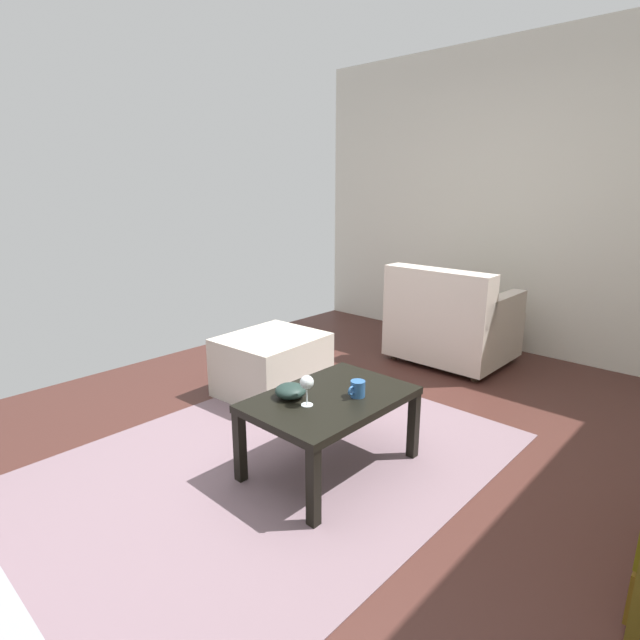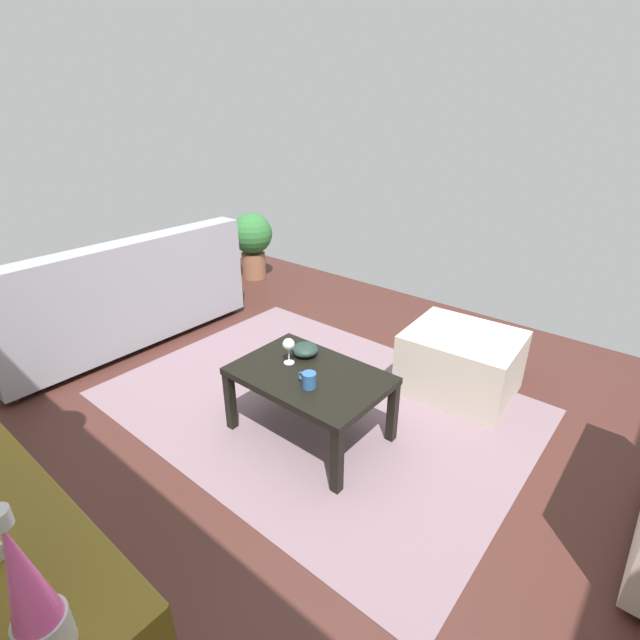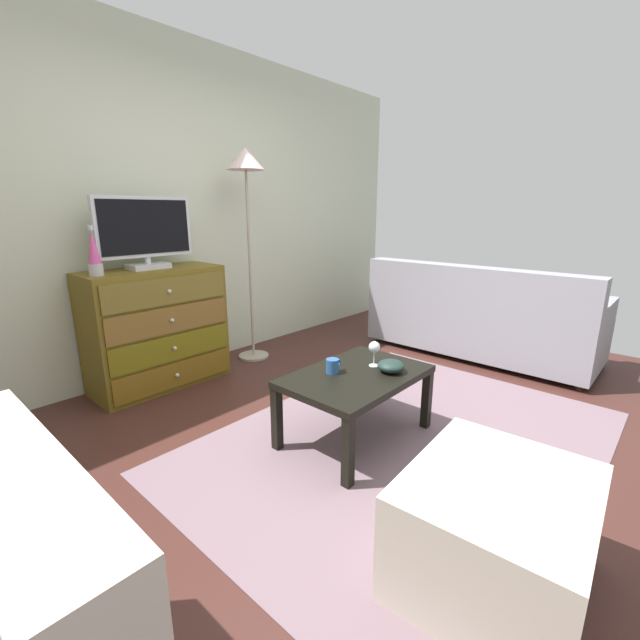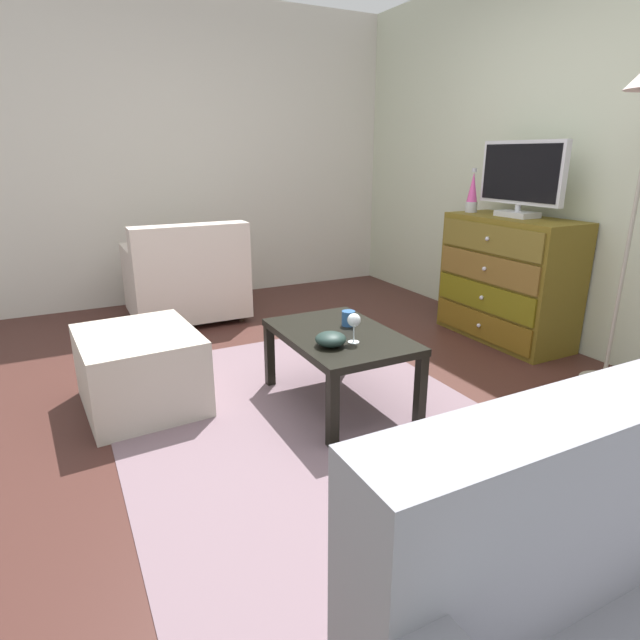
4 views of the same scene
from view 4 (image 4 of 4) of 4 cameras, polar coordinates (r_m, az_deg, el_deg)
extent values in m
cube|color=#41221D|center=(3.00, 0.82, -9.47)|extent=(5.87, 4.50, 0.05)
cube|color=beige|center=(4.03, 28.23, 15.73)|extent=(5.87, 0.12, 2.69)
cube|color=beige|center=(5.20, -13.81, 17.27)|extent=(0.12, 4.50, 2.69)
cube|color=slate|center=(2.75, -0.94, -11.50)|extent=(2.60, 1.90, 0.01)
cube|color=brown|center=(4.11, 19.98, 4.20)|extent=(1.00, 0.45, 0.92)
cube|color=brown|center=(4.03, 17.22, -0.54)|extent=(0.94, 0.02, 0.19)
sphere|color=silver|center=(4.02, 17.05, -0.57)|extent=(0.03, 0.03, 0.03)
cube|color=#64590E|center=(3.97, 17.51, 2.40)|extent=(0.94, 0.02, 0.19)
sphere|color=silver|center=(3.96, 17.33, 2.37)|extent=(0.03, 0.03, 0.03)
cube|color=brown|center=(3.92, 17.80, 5.42)|extent=(0.94, 0.02, 0.19)
sphere|color=silver|center=(3.91, 17.62, 5.40)|extent=(0.03, 0.03, 0.03)
cube|color=brown|center=(3.89, 18.09, 8.51)|extent=(0.94, 0.02, 0.19)
sphere|color=silver|center=(3.87, 17.91, 8.50)|extent=(0.03, 0.03, 0.03)
cube|color=silver|center=(4.05, 20.86, 10.83)|extent=(0.28, 0.18, 0.04)
cylinder|color=silver|center=(4.05, 20.93, 11.46)|extent=(0.04, 0.04, 0.05)
cube|color=silver|center=(4.03, 21.32, 14.86)|extent=(0.71, 0.05, 0.43)
cube|color=black|center=(4.01, 21.06, 14.88)|extent=(0.66, 0.01, 0.38)
cylinder|color=#B7B7BC|center=(4.28, 16.29, 11.85)|extent=(0.09, 0.09, 0.08)
cone|color=#D84C99|center=(4.26, 16.47, 13.85)|extent=(0.08, 0.08, 0.22)
cylinder|color=#B7B7BC|center=(4.26, 16.62, 15.52)|extent=(0.04, 0.04, 0.03)
cube|color=black|center=(3.36, 2.65, -2.45)|extent=(0.05, 0.05, 0.38)
cube|color=black|center=(2.75, 10.99, -7.54)|extent=(0.05, 0.05, 0.38)
cube|color=black|center=(3.15, -5.57, -3.92)|extent=(0.05, 0.05, 0.38)
cube|color=black|center=(2.49, 1.39, -10.02)|extent=(0.05, 0.05, 0.38)
cube|color=black|center=(2.84, 2.17, -1.79)|extent=(0.86, 0.58, 0.04)
cylinder|color=silver|center=(2.69, 3.71, -2.43)|extent=(0.06, 0.06, 0.00)
cylinder|color=silver|center=(2.68, 3.73, -1.49)|extent=(0.01, 0.01, 0.09)
sphere|color=silver|center=(2.66, 3.76, 0.00)|extent=(0.07, 0.07, 0.07)
cylinder|color=#2A5792|center=(2.95, 3.14, 0.19)|extent=(0.08, 0.08, 0.09)
torus|color=#2A5792|center=(2.90, 3.64, 0.01)|extent=(0.05, 0.01, 0.05)
ellipsoid|color=#1D2F2A|center=(2.63, 1.19, -2.11)|extent=(0.16, 0.16, 0.07)
cylinder|color=#332319|center=(5.02, -11.00, 2.16)|extent=(0.05, 0.05, 0.05)
cylinder|color=#332319|center=(4.88, -19.49, 0.99)|extent=(0.05, 0.05, 0.05)
cylinder|color=#332319|center=(4.43, -8.63, 0.19)|extent=(0.05, 0.05, 0.05)
cylinder|color=#332319|center=(4.27, -18.23, -1.21)|extent=(0.05, 0.05, 0.05)
cube|color=beige|center=(4.58, -14.52, 3.15)|extent=(0.80, 0.91, 0.37)
cube|color=beige|center=(4.21, -13.99, 7.39)|extent=(0.20, 0.91, 0.41)
cube|color=beige|center=(4.61, -9.98, 7.23)|extent=(0.76, 0.12, 0.20)
cube|color=beige|center=(4.45, -19.80, 6.06)|extent=(0.76, 0.12, 0.20)
cylinder|color=brown|center=(4.75, -16.28, 6.83)|extent=(0.16, 0.40, 0.16)
cube|color=beige|center=(3.04, -19.14, -5.17)|extent=(0.74, 0.64, 0.43)
cylinder|color=#A59E8C|center=(3.68, 28.71, -5.88)|extent=(0.28, 0.28, 0.02)
cylinder|color=#A59E8C|center=(3.46, 30.76, 6.96)|extent=(0.02, 0.02, 1.65)
camera|label=1|loc=(2.95, 53.90, 13.03)|focal=27.85mm
camera|label=2|loc=(4.85, 12.00, 22.71)|focal=26.07mm
camera|label=3|loc=(4.17, -29.01, 15.57)|focal=23.43mm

